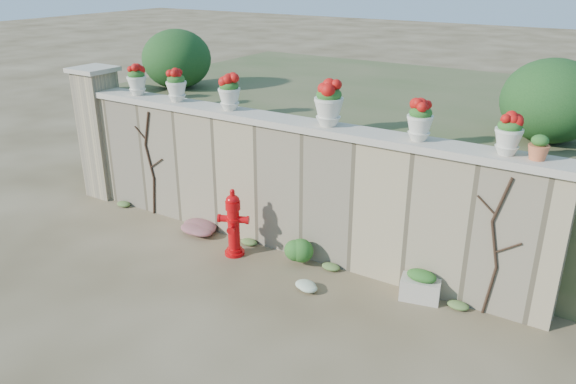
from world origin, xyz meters
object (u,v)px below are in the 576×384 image
Objects in this scene: fire_hydrant at (233,223)px; urn_pot_0 at (137,80)px; planter_box at (421,286)px; terracotta_pot at (539,149)px.

fire_hydrant is 2.08× the size of urn_pot_0.
urn_pot_0 is at bearing 163.56° from planter_box.
planter_box is at bearing -3.64° from urn_pot_0.
planter_box is (2.89, 0.33, -0.35)m from fire_hydrant.
planter_box is 1.10× the size of urn_pot_0.
urn_pot_0 is (-2.53, 0.68, 1.81)m from fire_hydrant.
fire_hydrant is at bearing -170.39° from terracotta_pot.
planter_box is 5.85m from urn_pot_0.
urn_pot_0 reaches higher than planter_box.
urn_pot_0 is 1.82× the size of terracotta_pot.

